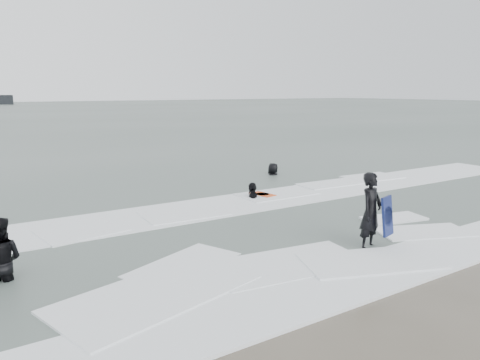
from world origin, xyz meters
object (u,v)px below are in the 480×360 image
surfer_right_near (252,200)px  surfer_right_far (273,176)px  surfer_centre (369,249)px  surfer_wading (2,281)px

surfer_right_near → surfer_right_far: 4.84m
surfer_centre → surfer_right_near: bearing=70.7°
surfer_centre → surfer_right_near: surfer_centre is taller
surfer_centre → surfer_right_far: bearing=52.5°
surfer_right_near → surfer_right_far: bearing=165.4°
surfer_wading → surfer_centre: bearing=-176.6°
surfer_centre → surfer_right_far: 10.05m
surfer_wading → surfer_right_far: size_ratio=1.09×
surfer_wading → surfer_right_far: surfer_wading is taller
surfer_centre → surfer_wading: (-7.86, 2.67, 0.00)m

